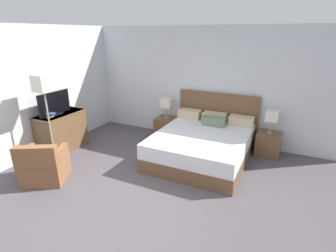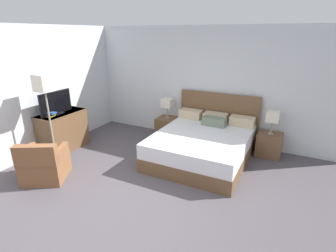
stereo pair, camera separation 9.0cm
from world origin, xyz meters
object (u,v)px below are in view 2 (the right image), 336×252
book_red_cover (49,116)px  floor_lamp (45,90)px  book_blue_cover (49,114)px  table_lamp_left (167,103)px  table_lamp_right (273,117)px  dresser (63,130)px  armchair_by_window (44,165)px  nightstand_right (269,145)px  nightstand_left (167,127)px  tv (56,103)px  book_small_top (50,113)px  bed (203,144)px

book_red_cover → floor_lamp: floor_lamp is taller
book_blue_cover → floor_lamp: 0.70m
table_lamp_left → table_lamp_right: same height
dresser → book_red_cover: (0.00, -0.29, 0.43)m
table_lamp_left → armchair_by_window: size_ratio=0.52×
dresser → book_red_cover: size_ratio=5.64×
nightstand_right → floor_lamp: 4.63m
table_lamp_right → floor_lamp: bearing=-149.9°
book_red_cover → nightstand_left: bearing=49.2°
dresser → tv: bearing=-88.4°
book_red_cover → book_blue_cover: size_ratio=1.00×
table_lamp_left → book_red_cover: (-1.73, -2.00, -0.00)m
book_small_top → floor_lamp: bearing=-40.4°
floor_lamp → dresser: bearing=119.5°
book_blue_cover → armchair_by_window: (0.74, -0.83, -0.61)m
armchair_by_window → table_lamp_left: bearing=70.5°
armchair_by_window → book_blue_cover: bearing=131.8°
armchair_by_window → nightstand_left: bearing=70.5°
bed → book_small_top: (-2.92, -1.25, 0.61)m
nightstand_left → armchair_by_window: armchair_by_window is taller
nightstand_left → floor_lamp: (-1.43, -2.24, 1.23)m
bed → armchair_by_window: (-2.21, -2.08, -0.03)m
table_lamp_right → book_small_top: bearing=-154.1°
armchair_by_window → dresser: bearing=123.1°
nightstand_left → tv: (-1.73, -1.80, 0.84)m
book_red_cover → book_small_top: book_small_top is taller
dresser → book_blue_cover: size_ratio=5.62×
dresser → book_red_cover: book_red_cover is taller
table_lamp_right → book_small_top: table_lamp_right is taller
nightstand_right → book_blue_cover: bearing=-154.3°
book_red_cover → armchair_by_window: bearing=-48.9°
book_blue_cover → floor_lamp: size_ratio=0.11×
dresser → tv: size_ratio=1.36×
nightstand_right → book_red_cover: bearing=-154.2°
floor_lamp → book_small_top: bearing=139.6°
table_lamp_right → armchair_by_window: size_ratio=0.52×
table_lamp_right → dresser: size_ratio=0.46×
tv → dresser: bearing=91.6°
nightstand_left → armchair_by_window: 3.00m
tv → book_red_cover: 0.30m
table_lamp_right → tv: tv is taller
nightstand_right → dresser: bearing=-157.6°
bed → dresser: bed is taller
dresser → tv: 0.65m
dresser → table_lamp_right: bearing=22.4°
book_red_cover → floor_lamp: bearing=-38.9°
book_small_top → floor_lamp: 0.66m
dresser → book_small_top: bearing=-86.2°
book_red_cover → book_small_top: bearing=0.0°
dresser → table_lamp_left: bearing=44.8°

